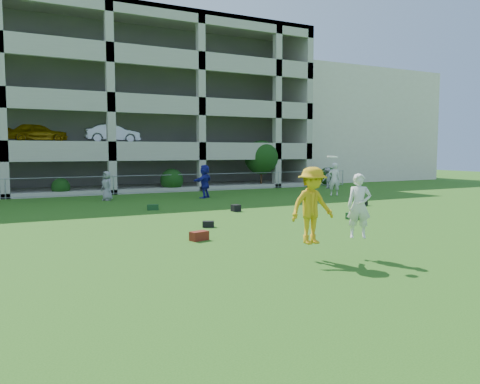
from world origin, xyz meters
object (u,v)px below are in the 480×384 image
bystander_d (205,181)px  parking_garage (88,108)px  stucco_building (325,128)px  bystander_f (327,178)px  bystander_c (107,186)px  crate_d (236,208)px  frisbee_contest (321,206)px  bystander_e (334,179)px

bystander_d → parking_garage: 14.63m
stucco_building → bystander_f: 14.31m
bystander_d → bystander_f: 10.86m
bystander_f → parking_garage: bearing=-49.3°
bystander_c → bystander_f: bystander_c is taller
stucco_building → parking_garage: size_ratio=0.53×
crate_d → frisbee_contest: frisbee_contest is taller
bystander_e → parking_garage: 19.98m
bystander_d → parking_garage: parking_garage is taller
bystander_c → frisbee_contest: frisbee_contest is taller
stucco_building → bystander_f: stucco_building is taller
frisbee_contest → bystander_e: bearing=50.6°
bystander_d → bystander_f: size_ratio=1.27×
crate_d → parking_garage: size_ratio=0.01×
stucco_building → crate_d: 28.28m
bystander_f → crate_d: (-11.72, -8.59, -0.61)m
bystander_d → frisbee_contest: bearing=38.2°
stucco_building → bystander_e: size_ratio=8.04×
stucco_building → frisbee_contest: 36.59m
bystander_d → bystander_e: 7.97m
stucco_building → frisbee_contest: stucco_building is taller
bystander_e → bystander_f: bystander_e is taller
bystander_d → crate_d: 6.42m
bystander_f → bystander_e: bearing=43.1°
bystander_c → frisbee_contest: size_ratio=0.74×
bystander_f → crate_d: size_ratio=4.34×
stucco_building → bystander_f: (-8.08, -11.02, -4.24)m
stucco_building → bystander_c: bearing=-153.1°
frisbee_contest → parking_garage: (-0.91, 28.64, 4.65)m
bystander_d → frisbee_contest: 15.98m
bystander_e → stucco_building: bearing=-101.6°
crate_d → parking_garage: bearing=99.4°
crate_d → bystander_d: bearing=79.9°
parking_garage → bystander_e: bearing=-51.7°
bystander_c → frisbee_contest: bearing=-17.2°
parking_garage → frisbee_contest: bearing=-88.2°
frisbee_contest → parking_garage: 29.03m
bystander_e → parking_garage: bearing=-27.8°
bystander_c → frisbee_contest: (1.92, -16.75, 0.55)m
bystander_e → bystander_f: bearing=-99.5°
bystander_f → parking_garage: parking_garage is taller
stucco_building → frisbee_contest: bearing=-127.4°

